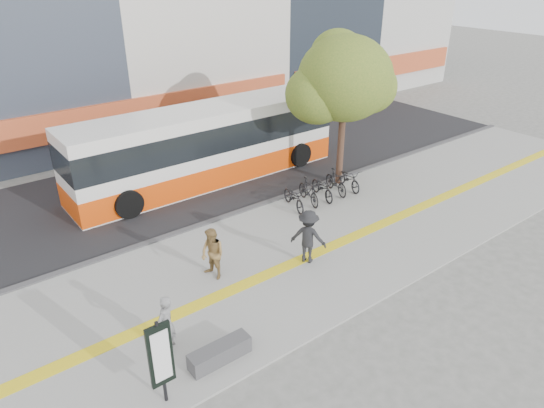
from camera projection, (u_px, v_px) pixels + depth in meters
ground at (274, 298)px, 14.36m from camera, size 120.00×120.00×0.00m
sidewalk at (245, 274)px, 15.41m from camera, size 40.00×7.00×0.08m
tactile_strip at (254, 280)px, 15.03m from camera, size 40.00×0.45×0.01m
street at (143, 193)px, 20.73m from camera, size 40.00×8.00×0.06m
curb at (190, 229)px, 17.88m from camera, size 40.00×0.25×0.14m
bench at (220, 353)px, 11.96m from camera, size 1.60×0.45×0.45m
signboard at (161, 356)px, 10.40m from camera, size 0.55×0.10×2.20m
street_tree at (343, 80)px, 19.67m from camera, size 4.40×3.80×6.31m
bus at (207, 147)px, 21.27m from camera, size 12.09×2.87×3.22m
bicycle_row at (323, 187)px, 19.99m from camera, size 4.03×1.82×1.01m
seated_woman at (166, 323)px, 12.09m from camera, size 0.68×0.61×1.57m
pedestrian_tan at (213, 254)px, 14.84m from camera, size 0.77×0.91×1.65m
pedestrian_dark at (308, 237)px, 15.61m from camera, size 1.21×1.34×1.80m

